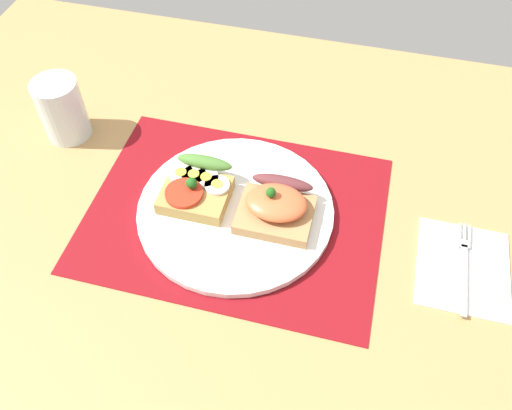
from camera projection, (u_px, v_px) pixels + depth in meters
ground_plane at (236, 220)px, 76.75cm from camera, size 120.00×90.00×3.20cm
placemat at (236, 213)px, 75.38cm from camera, size 41.56×31.57×0.30cm
plate at (236, 210)px, 74.87cm from camera, size 27.80×27.80×1.02cm
sandwich_egg_tomato at (197, 187)px, 74.74cm from camera, size 9.39×9.51×4.29cm
sandwich_salmon at (276, 206)px, 72.14cm from camera, size 10.30×9.65×5.50cm
napkin at (463, 267)px, 69.52cm from camera, size 11.92×13.98×0.60cm
fork at (464, 264)px, 69.26cm from camera, size 1.62×14.50×0.32cm
drinking_glass at (62, 109)px, 81.94cm from camera, size 7.03×7.03×9.97cm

